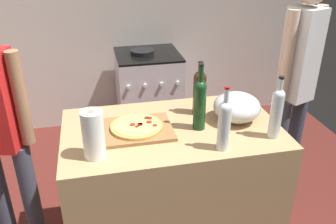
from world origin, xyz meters
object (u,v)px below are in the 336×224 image
(wine_bottle_green, at_px, (200,102))
(wine_bottle_dark, at_px, (199,91))
(wine_bottle_clear, at_px, (277,111))
(stove, at_px, (149,95))
(mixing_bowl, at_px, (237,107))
(person_in_red, at_px, (297,81))
(pizza, at_px, (137,126))
(paper_towel_roll, at_px, (93,135))
(wine_bottle_amber, at_px, (224,123))

(wine_bottle_green, bearing_deg, wine_bottle_dark, 73.58)
(wine_bottle_clear, bearing_deg, stove, 102.65)
(mixing_bowl, bearing_deg, wine_bottle_dark, 144.12)
(wine_bottle_green, xyz_separation_m, person_in_red, (0.84, 0.41, -0.10))
(mixing_bowl, relative_size, person_in_red, 0.16)
(mixing_bowl, height_order, stove, mixing_bowl)
(wine_bottle_clear, height_order, stove, wine_bottle_clear)
(wine_bottle_clear, xyz_separation_m, wine_bottle_dark, (-0.32, 0.36, -0.01))
(wine_bottle_clear, bearing_deg, pizza, 163.14)
(person_in_red, bearing_deg, wine_bottle_dark, -164.08)
(stove, bearing_deg, paper_towel_roll, -107.30)
(wine_bottle_green, bearing_deg, pizza, 173.64)
(pizza, height_order, person_in_red, person_in_red)
(wine_bottle_clear, bearing_deg, wine_bottle_dark, 130.98)
(pizza, distance_m, wine_bottle_green, 0.38)
(wine_bottle_clear, relative_size, stove, 0.38)
(wine_bottle_dark, height_order, person_in_red, person_in_red)
(paper_towel_roll, bearing_deg, wine_bottle_clear, -0.66)
(pizza, bearing_deg, wine_bottle_dark, 19.63)
(pizza, distance_m, wine_bottle_amber, 0.51)
(wine_bottle_clear, bearing_deg, person_in_red, 51.19)
(wine_bottle_clear, distance_m, wine_bottle_amber, 0.32)
(paper_towel_roll, xyz_separation_m, wine_bottle_dark, (0.64, 0.35, 0.02))
(wine_bottle_amber, xyz_separation_m, person_in_red, (0.79, 0.64, -0.09))
(wine_bottle_clear, height_order, wine_bottle_amber, wine_bottle_clear)
(pizza, xyz_separation_m, stove, (0.32, 1.58, -0.52))
(wine_bottle_dark, bearing_deg, paper_towel_roll, -151.25)
(mixing_bowl, bearing_deg, wine_bottle_clear, -60.85)
(wine_bottle_dark, xyz_separation_m, wine_bottle_green, (-0.05, -0.18, 0.01))
(wine_bottle_dark, height_order, stove, wine_bottle_dark)
(mixing_bowl, bearing_deg, wine_bottle_amber, -123.50)
(stove, bearing_deg, wine_bottle_dark, -86.52)
(wine_bottle_clear, relative_size, wine_bottle_green, 0.91)
(person_in_red, bearing_deg, pizza, -162.80)
(wine_bottle_dark, relative_size, person_in_red, 0.19)
(mixing_bowl, xyz_separation_m, person_in_red, (0.60, 0.36, -0.03))
(paper_towel_roll, bearing_deg, wine_bottle_green, 15.98)
(pizza, height_order, wine_bottle_green, wine_bottle_green)
(pizza, height_order, paper_towel_roll, paper_towel_roll)
(wine_bottle_amber, bearing_deg, pizza, 146.21)
(mixing_bowl, distance_m, paper_towel_roll, 0.86)
(pizza, relative_size, stove, 0.32)
(paper_towel_roll, bearing_deg, mixing_bowl, 14.51)
(wine_bottle_dark, bearing_deg, pizza, -160.37)
(mixing_bowl, relative_size, wine_bottle_dark, 0.83)
(wine_bottle_dark, bearing_deg, mixing_bowl, -35.88)
(wine_bottle_dark, height_order, wine_bottle_green, wine_bottle_green)
(pizza, bearing_deg, wine_bottle_clear, -16.86)
(wine_bottle_clear, bearing_deg, mixing_bowl, 119.15)
(wine_bottle_clear, xyz_separation_m, wine_bottle_green, (-0.37, 0.18, 0.01))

